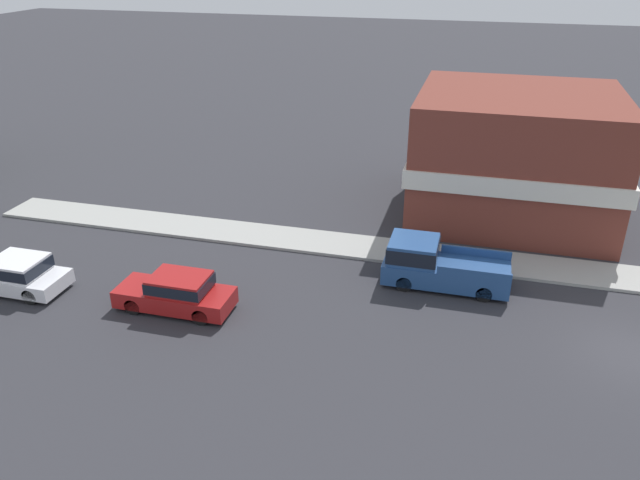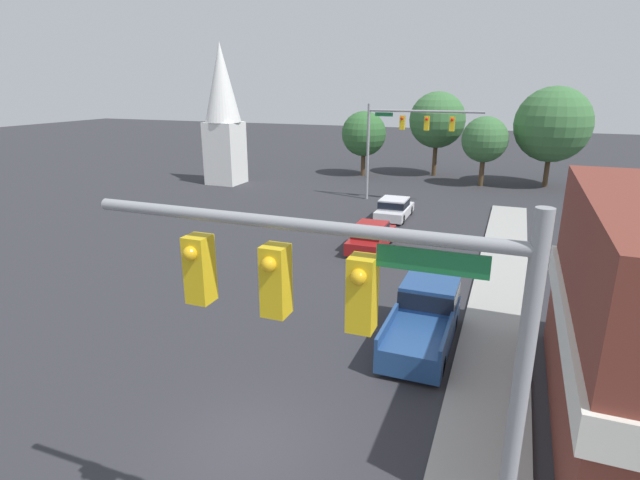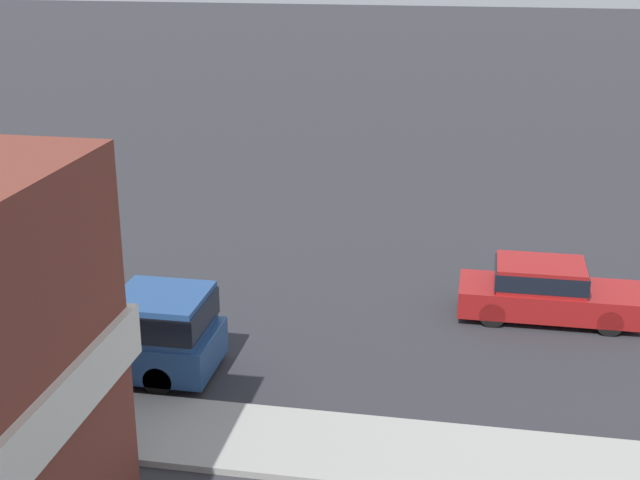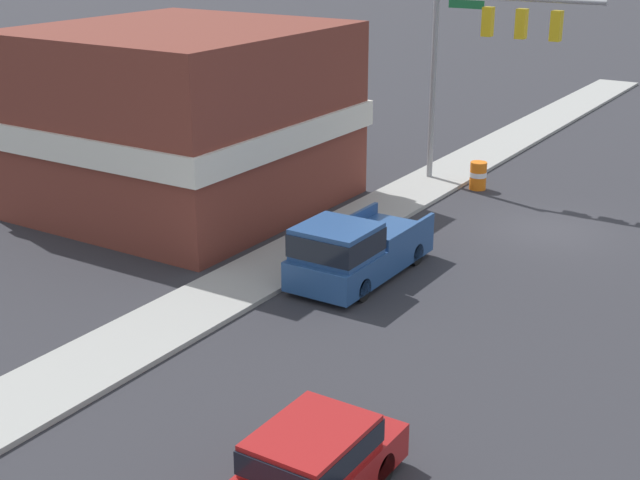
# 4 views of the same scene
# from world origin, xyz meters

# --- Properties ---
(car_lead) EXTENTS (1.77, 4.61, 1.51)m
(car_lead) POSITION_xyz_m (-1.43, 16.84, 0.78)
(car_lead) COLOR black
(car_lead) RESTS_ON ground
(pickup_truck_parked) EXTENTS (2.10, 5.21, 1.93)m
(pickup_truck_parked) POSITION_xyz_m (3.25, 7.34, 0.94)
(pickup_truck_parked) COLOR black
(pickup_truck_parked) RESTS_ON ground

